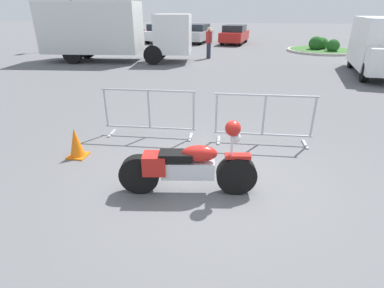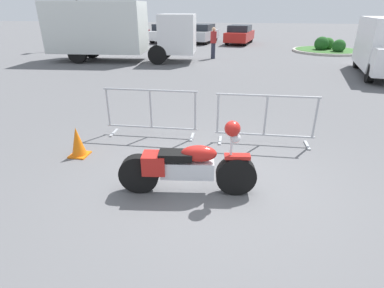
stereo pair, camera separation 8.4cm
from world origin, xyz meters
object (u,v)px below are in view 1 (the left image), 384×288
delivery_van (383,45)px  parked_car_maroon (126,33)px  pedestrian (209,42)px  parked_car_white (162,33)px  parked_car_red (235,34)px  traffic_cone (76,143)px  box_truck (109,29)px  crowd_barrier_near (149,113)px  parked_car_black (91,32)px  parked_car_silver (197,33)px  crowd_barrier_far (264,119)px  motorcycle (188,166)px

delivery_van → parked_car_maroon: (-15.85, 11.53, -0.56)m
pedestrian → parked_car_white: bearing=153.6°
parked_car_red → traffic_cone: parked_car_red is taller
box_truck → parked_car_maroon: bearing=100.7°
crowd_barrier_near → pedestrian: size_ratio=1.23×
delivery_van → parked_car_black: (-18.94, 11.38, -0.48)m
parked_car_silver → parked_car_black: bearing=101.0°
crowd_barrier_near → box_truck: (-5.09, 9.86, 1.08)m
parked_car_maroon → parked_car_white: (3.08, 0.30, 0.05)m
box_truck → parked_car_black: bearing=115.7°
delivery_van → parked_car_red: bearing=-141.2°
crowd_barrier_far → delivery_van: 9.94m
box_truck → crowd_barrier_far: bearing=-58.2°
crowd_barrier_far → traffic_cone: (-3.58, -1.24, -0.26)m
parked_car_black → crowd_barrier_near: bearing=-141.9°
parked_car_black → parked_car_red: parked_car_black is taller
delivery_van → parked_car_black: delivery_van is taller
box_truck → parked_car_red: size_ratio=1.78×
box_truck → traffic_cone: 11.87m
box_truck → delivery_van: 13.00m
crowd_barrier_near → parked_car_maroon: parked_car_maroon is taller
parked_car_black → parked_car_maroon: bearing=-78.5°
parked_car_maroon → parked_car_silver: size_ratio=0.92×
parked_car_maroon → crowd_barrier_far: bearing=-143.4°
motorcycle → parked_car_silver: size_ratio=0.47×
crowd_barrier_far → parked_car_black: 23.95m
pedestrian → box_truck: bearing=-127.5°
parked_car_maroon → parked_car_white: parked_car_white is taller
parked_car_white → parked_car_silver: (3.08, -0.09, 0.01)m
motorcycle → parked_car_silver: bearing=89.7°
delivery_van → parked_car_white: size_ratio=1.16×
pedestrian → delivery_van: bearing=10.5°
traffic_cone → crowd_barrier_far: bearing=19.1°
parked_car_black → traffic_cone: bearing=-145.7°
parked_car_white → crowd_barrier_near: bearing=-157.5°
box_truck → delivery_van: (12.91, -1.51, -0.39)m
parked_car_black → parked_car_white: bearing=-77.1°
delivery_van → crowd_barrier_near: bearing=-34.4°
parked_car_maroon → delivery_van: bearing=-117.3°
parked_car_maroon → parked_car_red: (9.25, -0.14, 0.04)m
motorcycle → crowd_barrier_near: 2.45m
parked_car_silver → parked_car_red: parked_car_silver is taller
box_truck → parked_car_silver: (3.22, 10.23, -0.89)m
parked_car_black → parked_car_maroon: size_ratio=1.11×
crowd_barrier_far → box_truck: (-7.56, 9.86, 1.08)m
parked_car_white → pedestrian: size_ratio=2.66×
parked_car_silver → parked_car_maroon: bearing=100.7°
motorcycle → crowd_barrier_far: motorcycle is taller
box_truck → parked_car_maroon: box_truck is taller
crowd_barrier_near → parked_car_red: (1.21, 19.73, 0.18)m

